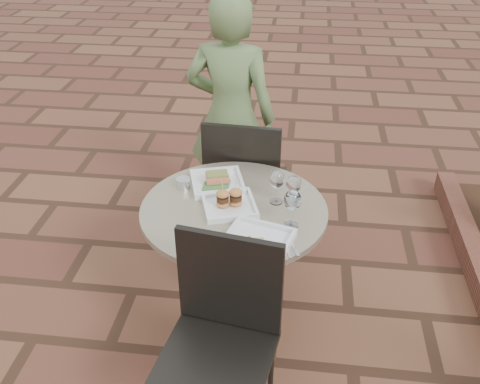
# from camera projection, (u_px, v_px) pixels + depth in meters

# --- Properties ---
(ground) EXTENTS (60.00, 60.00, 0.00)m
(ground) POSITION_uv_depth(u_px,v_px,m) (188.00, 354.00, 2.73)
(ground) COLOR brown
(ground) RESTS_ON ground
(cafe_table) EXTENTS (0.90, 0.90, 0.73)m
(cafe_table) POSITION_uv_depth(u_px,v_px,m) (234.00, 248.00, 2.69)
(cafe_table) COLOR gray
(cafe_table) RESTS_ON ground
(chair_far) EXTENTS (0.47, 0.47, 0.93)m
(chair_far) POSITION_uv_depth(u_px,v_px,m) (244.00, 177.00, 3.15)
(chair_far) COLOR black
(chair_far) RESTS_ON ground
(chair_near) EXTENTS (0.51, 0.51, 0.93)m
(chair_near) POSITION_uv_depth(u_px,v_px,m) (222.00, 326.00, 2.16)
(chair_near) COLOR black
(chair_near) RESTS_ON ground
(diner) EXTENTS (0.61, 0.44, 1.55)m
(diner) POSITION_uv_depth(u_px,v_px,m) (231.00, 117.00, 3.33)
(diner) COLOR #556E3C
(diner) RESTS_ON ground
(plate_salmon) EXTENTS (0.32, 0.32, 0.07)m
(plate_salmon) POSITION_uv_depth(u_px,v_px,m) (217.00, 182.00, 2.72)
(plate_salmon) COLOR white
(plate_salmon) RESTS_ON cafe_table
(plate_sliders) EXTENTS (0.31, 0.31, 0.16)m
(plate_sliders) POSITION_uv_depth(u_px,v_px,m) (229.00, 202.00, 2.54)
(plate_sliders) COLOR white
(plate_sliders) RESTS_ON cafe_table
(plate_tuna) EXTENTS (0.35, 0.35, 0.03)m
(plate_tuna) POSITION_uv_depth(u_px,v_px,m) (256.00, 242.00, 2.30)
(plate_tuna) COLOR white
(plate_tuna) RESTS_ON cafe_table
(wine_glass_right) EXTENTS (0.08, 0.08, 0.19)m
(wine_glass_right) POSITION_uv_depth(u_px,v_px,m) (293.00, 201.00, 2.37)
(wine_glass_right) COLOR white
(wine_glass_right) RESTS_ON cafe_table
(wine_glass_mid) EXTENTS (0.07, 0.07, 0.17)m
(wine_glass_mid) POSITION_uv_depth(u_px,v_px,m) (277.00, 180.00, 2.54)
(wine_glass_mid) COLOR white
(wine_glass_mid) RESTS_ON cafe_table
(wine_glass_far) EXTENTS (0.07, 0.07, 0.17)m
(wine_glass_far) POSITION_uv_depth(u_px,v_px,m) (294.00, 185.00, 2.50)
(wine_glass_far) COLOR white
(wine_glass_far) RESTS_ON cafe_table
(steel_ramekin) EXTENTS (0.09, 0.09, 0.05)m
(steel_ramekin) POSITION_uv_depth(u_px,v_px,m) (183.00, 183.00, 2.70)
(steel_ramekin) COLOR silver
(steel_ramekin) RESTS_ON cafe_table
(cutlery_set) EXTENTS (0.16, 0.24, 0.00)m
(cutlery_set) POSITION_uv_depth(u_px,v_px,m) (285.00, 242.00, 2.33)
(cutlery_set) COLOR silver
(cutlery_set) RESTS_ON cafe_table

